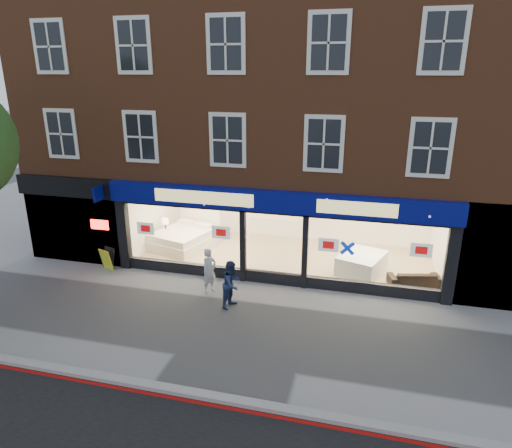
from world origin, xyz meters
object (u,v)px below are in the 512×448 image
at_px(display_bed, 185,237).
at_px(pedestrian_blue, 232,284).
at_px(mattress_stack, 362,263).
at_px(pedestrian_grey, 209,271).
at_px(a_board, 108,259).
at_px(sofa, 414,278).

relative_size(display_bed, pedestrian_blue, 1.90).
relative_size(mattress_stack, pedestrian_blue, 1.37).
bearing_deg(pedestrian_grey, mattress_stack, -34.31).
xyz_separation_m(a_board, pedestrian_grey, (4.20, -0.77, 0.35)).
distance_m(display_bed, mattress_stack, 7.06).
height_order(sofa, a_board, a_board).
bearing_deg(display_bed, pedestrian_grey, -39.98).
relative_size(display_bed, sofa, 1.70).
height_order(pedestrian_grey, pedestrian_blue, pedestrian_grey).
bearing_deg(pedestrian_grey, display_bed, 60.74).
distance_m(sofa, a_board, 10.73).
distance_m(mattress_stack, pedestrian_blue, 5.02).
xyz_separation_m(mattress_stack, pedestrian_blue, (-3.74, -3.32, 0.31)).
height_order(mattress_stack, sofa, mattress_stack).
bearing_deg(sofa, display_bed, -23.66).
height_order(display_bed, sofa, display_bed).
relative_size(sofa, pedestrian_grey, 1.11).
bearing_deg(mattress_stack, a_board, -168.45).
height_order(sofa, pedestrian_blue, pedestrian_blue).
distance_m(display_bed, sofa, 8.87).
bearing_deg(mattress_stack, sofa, -19.77).
bearing_deg(pedestrian_blue, pedestrian_grey, 71.60).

